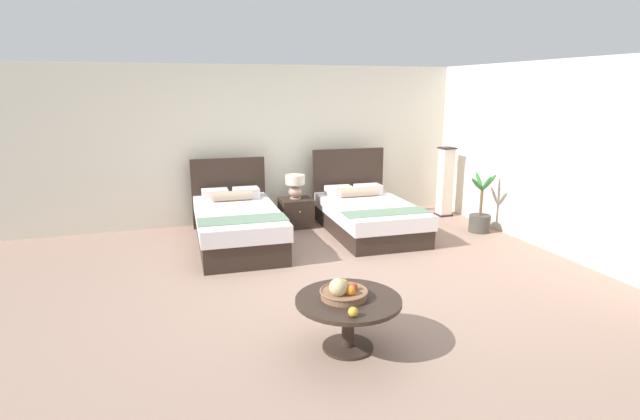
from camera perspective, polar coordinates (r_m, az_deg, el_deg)
name	(u,v)px	position (r m, az deg, el deg)	size (l,w,h in m)	color
ground_plane	(346,280)	(5.90, 3.07, -8.09)	(9.81, 9.68, 0.02)	gray
wall_back	(283,144)	(8.42, -4.30, 7.63)	(9.81, 0.12, 2.57)	silver
wall_side_right	(547,156)	(7.54, 24.74, 5.68)	(0.12, 5.28, 2.57)	silver
bed_near_window	(237,224)	(7.17, -9.56, -1.61)	(1.22, 2.22, 1.12)	#32241D
bed_near_corner	(367,214)	(7.72, 5.49, -0.52)	(1.31, 2.10, 1.20)	#32241D
nightstand	(296,213)	(8.03, -2.80, -0.29)	(0.50, 0.50, 0.46)	#32241D
table_lamp	(295,184)	(7.95, -2.87, 2.98)	(0.32, 0.32, 0.39)	tan
coffee_table	(348,309)	(4.30, 3.29, -11.37)	(0.91, 0.91, 0.46)	#32241D
fruit_bowl	(343,292)	(4.23, 2.65, -9.40)	(0.41, 0.41, 0.20)	#855D42
loose_apple	(353,312)	(3.92, 3.83, -11.66)	(0.08, 0.08, 0.08)	gold
floor_lamp_corner	(445,182)	(8.91, 14.26, 3.16)	(0.25, 0.25, 1.21)	#2E1F26
potted_palm	(480,218)	(8.11, 17.98, -0.83)	(0.53, 0.45, 0.93)	#454139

